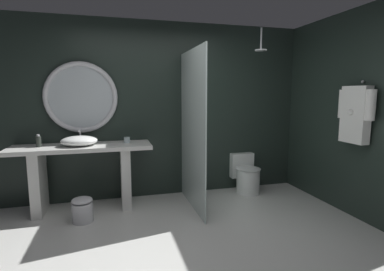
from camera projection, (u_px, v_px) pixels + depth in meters
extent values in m
plane|color=silver|center=(185.00, 258.00, 2.83)|extent=(5.76, 5.76, 0.00)
cube|color=#1E2823|center=(155.00, 111.00, 4.46)|extent=(4.80, 0.10, 2.60)
cube|color=#1E2823|center=(341.00, 113.00, 3.98)|extent=(0.10, 2.47, 2.60)
cube|color=silver|center=(82.00, 147.00, 3.91)|extent=(1.80, 0.57, 0.05)
cube|color=silver|center=(39.00, 183.00, 3.83)|extent=(0.12, 0.48, 0.82)
cube|color=silver|center=(125.00, 176.00, 4.12)|extent=(0.12, 0.48, 0.82)
ellipsoid|color=white|center=(79.00, 141.00, 3.86)|extent=(0.46, 0.38, 0.13)
cylinder|color=silver|center=(80.00, 137.00, 4.03)|extent=(0.02, 0.02, 0.19)
cylinder|color=silver|center=(79.00, 131.00, 3.95)|extent=(0.02, 0.13, 0.02)
cylinder|color=silver|center=(127.00, 140.00, 4.10)|extent=(0.08, 0.08, 0.08)
cylinder|color=#282D28|center=(38.00, 142.00, 3.78)|extent=(0.06, 0.06, 0.14)
cylinder|color=silver|center=(38.00, 135.00, 3.77)|extent=(0.04, 0.04, 0.02)
torus|color=silver|center=(81.00, 97.00, 4.07)|extent=(0.98, 0.07, 0.98)
cylinder|color=#B2BCC1|center=(81.00, 97.00, 4.08)|extent=(0.87, 0.01, 0.87)
cube|color=silver|center=(192.00, 130.00, 3.98)|extent=(0.02, 1.20, 2.13)
cylinder|color=silver|center=(261.00, 39.00, 4.30)|extent=(0.02, 0.02, 0.31)
cylinder|color=silver|center=(261.00, 50.00, 4.32)|extent=(0.17, 0.17, 0.02)
sphere|color=silver|center=(363.00, 82.00, 3.53)|extent=(0.04, 0.04, 0.04)
cube|color=white|center=(355.00, 115.00, 3.57)|extent=(0.12, 0.36, 0.69)
cylinder|color=white|center=(370.00, 105.00, 3.36)|extent=(0.11, 0.11, 0.35)
cylinder|color=white|center=(343.00, 104.00, 3.74)|extent=(0.11, 0.11, 0.35)
sphere|color=white|center=(350.00, 112.00, 3.54)|extent=(0.07, 0.07, 0.07)
cylinder|color=white|center=(248.00, 181.00, 4.64)|extent=(0.36, 0.36, 0.39)
ellipsoid|color=white|center=(248.00, 168.00, 4.61)|extent=(0.38, 0.42, 0.02)
cube|color=white|center=(241.00, 165.00, 4.86)|extent=(0.38, 0.17, 0.40)
cylinder|color=silver|center=(83.00, 212.00, 3.61)|extent=(0.25, 0.25, 0.24)
ellipsoid|color=silver|center=(82.00, 200.00, 3.59)|extent=(0.25, 0.25, 0.07)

